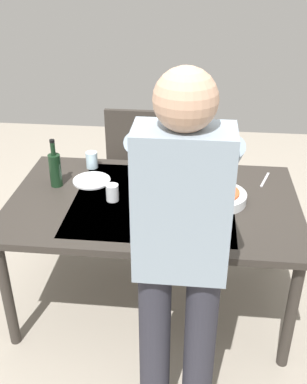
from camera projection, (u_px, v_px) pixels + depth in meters
The scene contains 13 objects.
ground_plane at pixel (153, 298), 2.96m from camera, with size 6.00×6.00×0.00m, color #9E9384.
dining_table at pixel (153, 209), 2.64m from camera, with size 1.65×1.02×0.74m.
chair_near at pixel (130, 163), 3.51m from camera, with size 0.40×0.40×0.91m.
person_server at pixel (180, 250), 1.81m from camera, with size 0.42×0.61×1.69m.
wine_bottle at pixel (55, 169), 2.70m from camera, with size 0.07×0.07×0.30m.
wine_glass_left at pixel (169, 208), 2.32m from camera, with size 0.07×0.07×0.15m.
water_cup_near_left at pixel (92, 160), 2.95m from camera, with size 0.08×0.08×0.11m, color silver.
water_cup_near_right at pixel (202, 214), 2.38m from camera, with size 0.07×0.07×0.09m, color silver.
water_cup_far_left at pixel (112, 193), 2.58m from camera, with size 0.07×0.07×0.10m, color silver.
serving_bowl_pasta at pixel (220, 196), 2.57m from camera, with size 0.30×0.30×0.07m.
dinner_plate_near at pixel (92, 181), 2.80m from camera, with size 0.23×0.23×0.01m, color silver.
dinner_plate_far at pixel (166, 195), 2.64m from camera, with size 0.23×0.23×0.01m, color silver.
table_knife at pixel (265, 180), 2.82m from camera, with size 0.01×0.20×0.01m, color silver.
Camera 1 is at (-0.23, 2.24, 2.04)m, focal length 42.81 mm.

